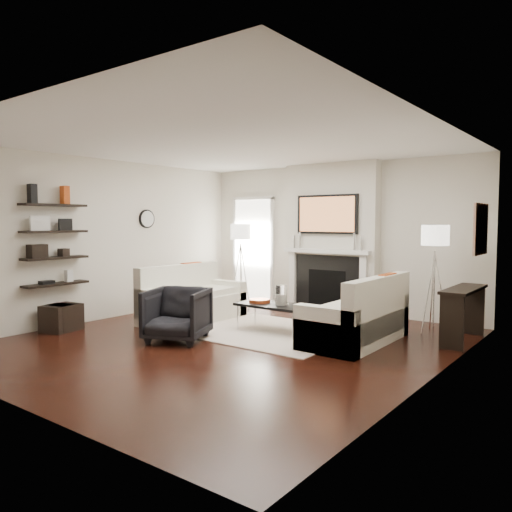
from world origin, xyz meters
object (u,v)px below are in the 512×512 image
Objects in this scene: loveseat_left_base at (193,308)px; ottoman_near at (65,317)px; coffee_table at (273,305)px; armchair at (177,312)px; lamp_left_shade at (241,232)px; loveseat_right_base at (355,327)px; lamp_right_shade at (435,235)px.

loveseat_left_base reaches higher than ottoman_near.
armchair reaches higher than coffee_table.
lamp_left_shade reaches higher than loveseat_left_base.
loveseat_right_base is 3.80m from lamp_left_shade.
loveseat_left_base is at bearing -76.36° from lamp_left_shade.
lamp_left_shade is (-1.23, 2.94, 1.05)m from armchair.
lamp_right_shade is (1.93, 1.43, 1.05)m from coffee_table.
armchair reaches higher than loveseat_left_base.
loveseat_right_base is at bearing -25.51° from lamp_left_shade.
coffee_table is 2.80m from lamp_left_shade.
lamp_right_shade is 5.70m from ottoman_near.
lamp_left_shade is (-0.44, 1.81, 1.24)m from loveseat_left_base.
loveseat_right_base reaches higher than ottoman_near.
coffee_table is 2.75× the size of lamp_left_shade.
armchair is (-2.01, -1.40, 0.19)m from loveseat_right_base.
loveseat_right_base is 1.91m from lamp_right_shade.
loveseat_left_base is 4.50× the size of lamp_right_shade.
lamp_left_shade is 3.77m from ottoman_near.
loveseat_right_base is 1.29m from coffee_table.
coffee_table is 2.75× the size of lamp_right_shade.
lamp_right_shade is at bearing 36.64° from coffee_table.
lamp_right_shade is at bearing -3.80° from lamp_left_shade.
lamp_right_shade is (3.90, -0.26, 0.00)m from lamp_left_shade.
armchair is 2.01× the size of lamp_left_shade.
coffee_table is at bearing -143.36° from lamp_right_shade.
lamp_left_shade is 1.00× the size of ottoman_near.
coffee_table is (1.53, 0.12, 0.19)m from loveseat_left_base.
lamp_right_shade is (3.46, 1.55, 1.24)m from loveseat_left_base.
coffee_table is 2.75× the size of ottoman_near.
armchair is 3.93m from lamp_right_shade.
loveseat_right_base is 1.64× the size of coffee_table.
armchair is (0.79, -1.14, 0.19)m from loveseat_left_base.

